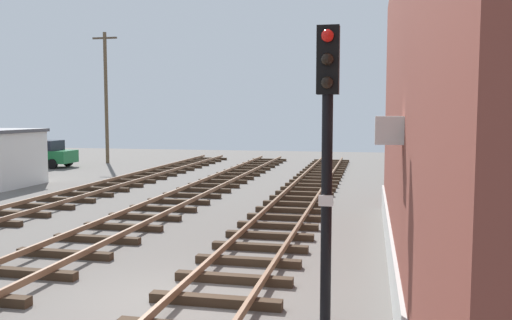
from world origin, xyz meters
TOP-DOWN VIEW (x-y plane):
  - ground_plane at (0.00, 0.00)m, footprint 80.00×80.00m
  - track_near_building at (0.83, 0.00)m, footprint 2.50×60.61m
  - signal_mast at (2.87, -0.41)m, footprint 0.36×0.40m
  - parked_car_green at (-17.38, 21.95)m, footprint 4.20×2.04m
  - utility_pole_far at (-14.61, 25.53)m, footprint 1.80×0.24m

SIDE VIEW (x-z plane):
  - ground_plane at x=0.00m, z-range 0.00..0.00m
  - track_near_building at x=0.83m, z-range -0.04..0.28m
  - parked_car_green at x=-17.38m, z-range 0.02..1.78m
  - signal_mast at x=2.87m, z-range 0.65..5.58m
  - utility_pole_far at x=-14.61m, z-range 0.20..9.31m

